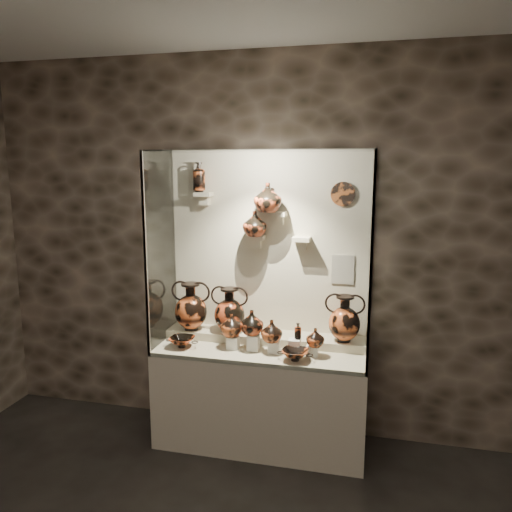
{
  "coord_description": "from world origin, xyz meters",
  "views": [
    {
      "loc": [
        0.85,
        -1.55,
        2.29
      ],
      "look_at": [
        -0.04,
        2.18,
        1.59
      ],
      "focal_mm": 35.0,
      "sensor_mm": 36.0,
      "label": 1
    }
  ],
  "objects_px": {
    "kylix_left": "(182,341)",
    "lekythos_tall": "(199,175)",
    "ovoid_vase_b": "(268,198)",
    "jug_b": "(252,322)",
    "amphora_left": "(191,306)",
    "jug_a": "(231,325)",
    "amphora_mid": "(230,310)",
    "amphora_right": "(345,318)",
    "lekythos_small": "(298,330)",
    "ovoid_vase_a": "(255,224)",
    "jug_c": "(272,331)",
    "jug_e": "(315,337)",
    "kylix_right": "(295,354)"
  },
  "relations": [
    {
      "from": "amphora_mid",
      "to": "kylix_left",
      "type": "distance_m",
      "value": 0.47
    },
    {
      "from": "jug_e",
      "to": "ovoid_vase_a",
      "type": "relative_size",
      "value": 0.71
    },
    {
      "from": "amphora_left",
      "to": "kylix_left",
      "type": "bearing_deg",
      "value": -92.21
    },
    {
      "from": "amphora_left",
      "to": "lekythos_small",
      "type": "height_order",
      "value": "amphora_left"
    },
    {
      "from": "amphora_mid",
      "to": "ovoid_vase_b",
      "type": "xyz_separation_m",
      "value": [
        0.32,
        0.04,
        0.94
      ]
    },
    {
      "from": "jug_a",
      "to": "lekythos_small",
      "type": "height_order",
      "value": "jug_a"
    },
    {
      "from": "ovoid_vase_a",
      "to": "jug_c",
      "type": "bearing_deg",
      "value": -39.26
    },
    {
      "from": "amphora_right",
      "to": "kylix_right",
      "type": "relative_size",
      "value": 1.45
    },
    {
      "from": "ovoid_vase_b",
      "to": "jug_b",
      "type": "bearing_deg",
      "value": -89.3
    },
    {
      "from": "amphora_right",
      "to": "jug_e",
      "type": "xyz_separation_m",
      "value": [
        -0.21,
        -0.2,
        -0.11
      ]
    },
    {
      "from": "jug_b",
      "to": "jug_e",
      "type": "relative_size",
      "value": 1.34
    },
    {
      "from": "amphora_right",
      "to": "kylix_right",
      "type": "bearing_deg",
      "value": -130.36
    },
    {
      "from": "amphora_right",
      "to": "jug_e",
      "type": "bearing_deg",
      "value": -128.56
    },
    {
      "from": "kylix_left",
      "to": "amphora_mid",
      "type": "bearing_deg",
      "value": 51.28
    },
    {
      "from": "amphora_mid",
      "to": "lekythos_tall",
      "type": "distance_m",
      "value": 1.15
    },
    {
      "from": "lekythos_small",
      "to": "jug_c",
      "type": "bearing_deg",
      "value": -171.89
    },
    {
      "from": "jug_a",
      "to": "kylix_left",
      "type": "relative_size",
      "value": 0.72
    },
    {
      "from": "kylix_left",
      "to": "lekythos_tall",
      "type": "height_order",
      "value": "lekythos_tall"
    },
    {
      "from": "amphora_left",
      "to": "lekythos_small",
      "type": "relative_size",
      "value": 2.84
    },
    {
      "from": "jug_e",
      "to": "lekythos_tall",
      "type": "xyz_separation_m",
      "value": [
        -1.03,
        0.3,
        1.22
      ]
    },
    {
      "from": "amphora_right",
      "to": "kylix_right",
      "type": "height_order",
      "value": "amphora_right"
    },
    {
      "from": "amphora_left",
      "to": "kylix_left",
      "type": "xyz_separation_m",
      "value": [
        0.01,
        -0.24,
        -0.22
      ]
    },
    {
      "from": "amphora_mid",
      "to": "jug_a",
      "type": "height_order",
      "value": "amphora_mid"
    },
    {
      "from": "jug_c",
      "to": "lekythos_small",
      "type": "xyz_separation_m",
      "value": [
        0.2,
        0.03,
        0.01
      ]
    },
    {
      "from": "jug_a",
      "to": "lekythos_small",
      "type": "relative_size",
      "value": 1.29
    },
    {
      "from": "amphora_left",
      "to": "jug_a",
      "type": "relative_size",
      "value": 2.2
    },
    {
      "from": "amphora_left",
      "to": "jug_a",
      "type": "xyz_separation_m",
      "value": [
        0.4,
        -0.16,
        -0.08
      ]
    },
    {
      "from": "jug_c",
      "to": "ovoid_vase_a",
      "type": "distance_m",
      "value": 0.87
    },
    {
      "from": "jug_a",
      "to": "amphora_right",
      "type": "bearing_deg",
      "value": -12.95
    },
    {
      "from": "amphora_right",
      "to": "ovoid_vase_a",
      "type": "distance_m",
      "value": 1.05
    },
    {
      "from": "kylix_left",
      "to": "lekythos_tall",
      "type": "distance_m",
      "value": 1.37
    },
    {
      "from": "amphora_mid",
      "to": "ovoid_vase_a",
      "type": "relative_size",
      "value": 1.87
    },
    {
      "from": "kylix_left",
      "to": "ovoid_vase_b",
      "type": "xyz_separation_m",
      "value": [
        0.64,
        0.3,
        1.15
      ]
    },
    {
      "from": "amphora_left",
      "to": "amphora_right",
      "type": "distance_m",
      "value": 1.29
    },
    {
      "from": "lekythos_tall",
      "to": "ovoid_vase_b",
      "type": "relative_size",
      "value": 1.18
    },
    {
      "from": "ovoid_vase_b",
      "to": "lekythos_small",
      "type": "bearing_deg",
      "value": -15.5
    },
    {
      "from": "kylix_right",
      "to": "lekythos_tall",
      "type": "relative_size",
      "value": 0.94
    },
    {
      "from": "jug_e",
      "to": "ovoid_vase_b",
      "type": "relative_size",
      "value": 0.63
    },
    {
      "from": "lekythos_small",
      "to": "kylix_right",
      "type": "bearing_deg",
      "value": -88.99
    },
    {
      "from": "amphora_left",
      "to": "kylix_right",
      "type": "relative_size",
      "value": 1.58
    },
    {
      "from": "jug_c",
      "to": "lekythos_tall",
      "type": "xyz_separation_m",
      "value": [
        -0.68,
        0.3,
        1.2
      ]
    },
    {
      "from": "jug_e",
      "to": "ovoid_vase_b",
      "type": "xyz_separation_m",
      "value": [
        -0.43,
        0.24,
        1.05
      ]
    },
    {
      "from": "jug_b",
      "to": "ovoid_vase_b",
      "type": "xyz_separation_m",
      "value": [
        0.08,
        0.22,
        0.98
      ]
    },
    {
      "from": "jug_c",
      "to": "ovoid_vase_b",
      "type": "height_order",
      "value": "ovoid_vase_b"
    },
    {
      "from": "kylix_right",
      "to": "ovoid_vase_b",
      "type": "xyz_separation_m",
      "value": [
        -0.29,
        0.36,
        1.15
      ]
    },
    {
      "from": "jug_e",
      "to": "kylix_left",
      "type": "height_order",
      "value": "jug_e"
    },
    {
      "from": "amphora_right",
      "to": "jug_a",
      "type": "bearing_deg",
      "value": -162.01
    },
    {
      "from": "jug_b",
      "to": "lekythos_tall",
      "type": "relative_size",
      "value": 0.71
    },
    {
      "from": "lekythos_tall",
      "to": "amphora_right",
      "type": "bearing_deg",
      "value": -2.6
    },
    {
      "from": "amphora_mid",
      "to": "kylix_left",
      "type": "bearing_deg",
      "value": -129.28
    }
  ]
}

